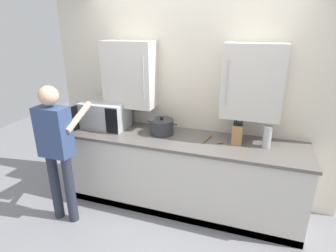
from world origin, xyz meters
TOP-DOWN VIEW (x-y plane):
  - ground_plane at (0.00, 0.00)m, footprint 9.15×9.15m
  - back_wall_tiled at (0.00, 0.97)m, footprint 3.61×0.44m
  - counter_unit at (0.00, 0.62)m, footprint 2.83×0.71m
  - microwave_oven at (-1.06, 0.66)m, footprint 0.62×0.78m
  - thermos_flask at (0.93, 0.67)m, footprint 0.09×0.09m
  - stock_pot at (-0.27, 0.68)m, footprint 0.38×0.29m
  - knife_block at (0.62, 0.68)m, footprint 0.11×0.15m
  - wooden_spoon at (0.36, 0.65)m, footprint 0.22×0.24m
  - person_figure at (-1.19, -0.06)m, footprint 0.44×0.53m

SIDE VIEW (x-z plane):
  - ground_plane at x=0.00m, z-range 0.00..0.00m
  - counter_unit at x=0.00m, z-range 0.00..0.90m
  - wooden_spoon at x=0.36m, z-range 0.91..0.92m
  - person_figure at x=-1.19m, z-range 0.15..1.73m
  - stock_pot at x=-0.27m, z-range 0.89..1.10m
  - knife_block at x=0.62m, z-range 0.87..1.16m
  - thermos_flask at x=0.93m, z-range 0.91..1.15m
  - microwave_oven at x=-1.06m, z-range 0.91..1.24m
  - back_wall_tiled at x=0.00m, z-range 0.06..2.71m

